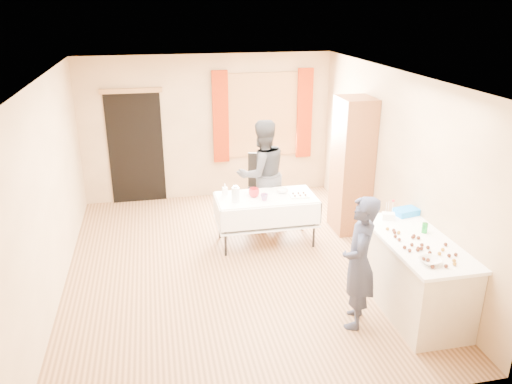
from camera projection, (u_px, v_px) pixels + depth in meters
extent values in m
cube|color=#9E7047|center=(235.00, 266.00, 6.96)|extent=(4.50, 5.50, 0.02)
cube|color=white|center=(231.00, 75.00, 6.02)|extent=(4.50, 5.50, 0.02)
cube|color=tan|center=(208.00, 128.00, 9.01)|extent=(4.50, 0.02, 2.60)
cube|color=tan|center=(289.00, 289.00, 3.97)|extent=(4.50, 0.02, 2.60)
cube|color=tan|center=(50.00, 190.00, 6.06)|extent=(0.02, 5.50, 2.60)
cube|color=tan|center=(393.00, 166.00, 6.92)|extent=(0.02, 5.50, 2.60)
cube|color=olive|center=(263.00, 115.00, 9.09)|extent=(1.32, 0.06, 1.52)
cube|color=white|center=(263.00, 115.00, 9.08)|extent=(1.20, 0.02, 1.40)
cube|color=#8D2306|center=(221.00, 117.00, 8.90)|extent=(0.28, 0.06, 1.65)
cube|color=#8D2306|center=(304.00, 114.00, 9.20)|extent=(0.28, 0.06, 1.65)
cube|color=black|center=(136.00, 148.00, 8.84)|extent=(0.95, 0.04, 2.00)
cube|color=olive|center=(131.00, 91.00, 8.45)|extent=(1.05, 0.06, 0.08)
cube|color=brown|center=(352.00, 166.00, 7.69)|extent=(0.50, 0.60, 2.12)
cube|color=beige|center=(414.00, 277.00, 5.83)|extent=(0.71, 1.56, 0.86)
cube|color=white|center=(418.00, 241.00, 5.66)|extent=(0.77, 1.62, 0.04)
cube|color=white|center=(266.00, 198.00, 7.36)|extent=(1.44, 0.72, 0.04)
cube|color=black|center=(260.00, 192.00, 8.24)|extent=(0.57, 0.57, 0.06)
cube|color=black|center=(262.00, 172.00, 8.32)|extent=(0.45, 0.18, 0.65)
imported|color=#1F233A|center=(359.00, 263.00, 5.45)|extent=(0.84, 0.80, 1.54)
imported|color=black|center=(262.00, 174.00, 7.91)|extent=(1.17, 1.08, 1.75)
cylinder|color=#137C26|center=(425.00, 228.00, 5.81)|extent=(0.08, 0.08, 0.12)
imported|color=white|center=(430.00, 261.00, 5.14)|extent=(0.29, 0.29, 0.05)
cube|color=white|center=(388.00, 216.00, 6.18)|extent=(0.17, 0.14, 0.08)
cube|color=#137FF1|center=(406.00, 212.00, 6.31)|extent=(0.33, 0.25, 0.08)
cylinder|color=silver|center=(235.00, 195.00, 7.11)|extent=(0.12, 0.12, 0.22)
imported|color=red|center=(254.00, 193.00, 7.32)|extent=(0.18, 0.18, 0.13)
imported|color=red|center=(264.00, 197.00, 7.18)|extent=(0.14, 0.14, 0.10)
imported|color=white|center=(282.00, 191.00, 7.48)|extent=(0.25, 0.25, 0.05)
cube|color=white|center=(299.00, 196.00, 7.34)|extent=(0.29, 0.21, 0.02)
imported|color=white|center=(225.00, 189.00, 7.40)|extent=(0.08, 0.08, 0.17)
sphere|color=#3F2314|center=(439.00, 254.00, 5.30)|extent=(0.04, 0.04, 0.04)
sphere|color=#34160D|center=(421.00, 249.00, 5.41)|extent=(0.04, 0.04, 0.04)
sphere|color=#34160D|center=(439.00, 260.00, 5.17)|extent=(0.04, 0.04, 0.04)
sphere|color=#34160D|center=(433.00, 267.00, 5.04)|extent=(0.04, 0.04, 0.04)
sphere|color=#34160D|center=(437.00, 259.00, 5.20)|extent=(0.04, 0.04, 0.04)
sphere|color=#34160D|center=(423.00, 259.00, 5.19)|extent=(0.04, 0.04, 0.04)
sphere|color=#3F2314|center=(455.00, 264.00, 5.10)|extent=(0.04, 0.04, 0.04)
sphere|color=#34160D|center=(428.00, 247.00, 5.44)|extent=(0.04, 0.04, 0.04)
sphere|color=#34160D|center=(456.00, 255.00, 5.28)|extent=(0.04, 0.04, 0.04)
sphere|color=#34160D|center=(418.00, 250.00, 5.38)|extent=(0.04, 0.04, 0.04)
sphere|color=#34160D|center=(412.00, 245.00, 5.50)|extent=(0.04, 0.04, 0.04)
sphere|color=#34160D|center=(413.00, 237.00, 5.67)|extent=(0.04, 0.04, 0.04)
sphere|color=#3F2314|center=(387.00, 229.00, 5.88)|extent=(0.04, 0.04, 0.04)
sphere|color=#34160D|center=(394.00, 230.00, 5.84)|extent=(0.04, 0.04, 0.04)
sphere|color=#34160D|center=(399.00, 240.00, 5.62)|extent=(0.04, 0.04, 0.04)
sphere|color=#34160D|center=(446.00, 266.00, 5.05)|extent=(0.04, 0.04, 0.04)
sphere|color=#34160D|center=(410.00, 250.00, 5.37)|extent=(0.04, 0.04, 0.04)
sphere|color=#34160D|center=(414.00, 236.00, 5.71)|extent=(0.04, 0.04, 0.04)
sphere|color=#3F2314|center=(443.00, 250.00, 5.39)|extent=(0.04, 0.04, 0.04)
sphere|color=#34160D|center=(449.00, 256.00, 5.26)|extent=(0.04, 0.04, 0.04)
sphere|color=#34160D|center=(418.00, 238.00, 5.66)|extent=(0.04, 0.04, 0.04)
sphere|color=#34160D|center=(428.00, 260.00, 5.17)|extent=(0.04, 0.04, 0.04)
sphere|color=#34160D|center=(395.00, 236.00, 5.69)|extent=(0.04, 0.04, 0.04)
sphere|color=#34160D|center=(422.00, 245.00, 5.49)|extent=(0.04, 0.04, 0.04)
sphere|color=#3F2314|center=(399.00, 232.00, 5.79)|extent=(0.04, 0.04, 0.04)
sphere|color=#34160D|center=(395.00, 232.00, 5.79)|extent=(0.04, 0.04, 0.04)
sphere|color=#34160D|center=(405.00, 247.00, 5.44)|extent=(0.04, 0.04, 0.04)
sphere|color=#34160D|center=(418.00, 248.00, 5.42)|extent=(0.04, 0.04, 0.04)
sphere|color=#34160D|center=(446.00, 244.00, 5.50)|extent=(0.04, 0.04, 0.04)
sphere|color=#34160D|center=(430.00, 253.00, 5.32)|extent=(0.04, 0.04, 0.04)
sphere|color=#3F2314|center=(454.00, 261.00, 5.16)|extent=(0.04, 0.04, 0.04)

